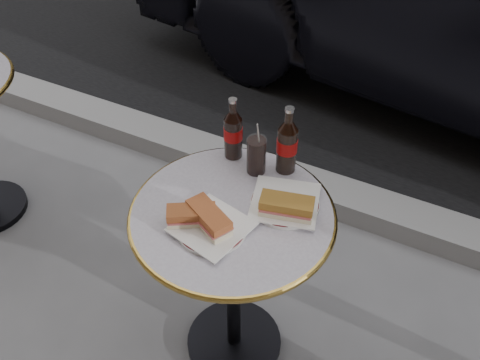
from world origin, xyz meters
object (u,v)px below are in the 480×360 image
at_px(bistro_table, 233,286).
at_px(plate_right, 285,203).
at_px(cola_bottle_left, 233,128).
at_px(cola_glass, 256,155).
at_px(cola_bottle_right, 287,140).
at_px(plate_left, 212,228).

height_order(bistro_table, plate_right, plate_right).
distance_m(cola_bottle_left, cola_glass, 0.12).
xyz_separation_m(cola_bottle_right, cola_glass, (-0.08, -0.05, -0.05)).
bearing_deg(plate_left, cola_bottle_left, 107.00).
distance_m(cola_bottle_right, cola_glass, 0.11).
relative_size(plate_right, cola_bottle_left, 0.93).
height_order(plate_right, cola_bottle_right, cola_bottle_right).
relative_size(cola_bottle_left, cola_bottle_right, 0.93).
relative_size(plate_left, cola_bottle_left, 0.91).
distance_m(bistro_table, plate_left, 0.38).
bearing_deg(plate_left, bistro_table, 77.65).
relative_size(plate_left, cola_glass, 1.57).
xyz_separation_m(bistro_table, cola_bottle_left, (-0.12, 0.23, 0.48)).
bearing_deg(plate_right, cola_bottle_right, 112.98).
bearing_deg(bistro_table, cola_bottle_left, 116.85).
height_order(cola_bottle_left, cola_bottle_right, cola_bottle_right).
distance_m(plate_left, cola_glass, 0.29).
bearing_deg(cola_glass, plate_left, -90.42).
xyz_separation_m(cola_bottle_left, cola_glass, (0.10, -0.04, -0.05)).
xyz_separation_m(plate_right, cola_glass, (-0.14, 0.10, 0.06)).
relative_size(bistro_table, cola_bottle_right, 3.07).
xyz_separation_m(plate_right, cola_bottle_left, (-0.25, 0.14, 0.11)).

